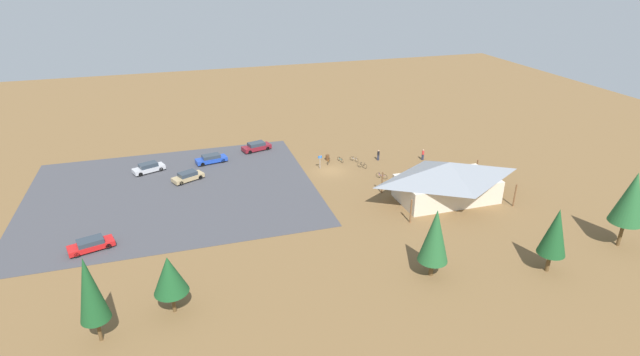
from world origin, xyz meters
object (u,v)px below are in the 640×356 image
at_px(bicycle_blue_by_bin, 451,169).
at_px(car_silver_mid_lot, 149,168).
at_px(trash_bin, 327,157).
at_px(pine_midwest, 169,275).
at_px(pine_center, 555,232).
at_px(visitor_crossing_yard, 378,155).
at_px(bike_pavilion, 448,179).
at_px(visitor_by_pavilion, 423,154).
at_px(pine_west, 89,289).
at_px(bicycle_purple_near_sign, 382,176).
at_px(bicycle_silver_edge_north, 354,159).
at_px(car_maroon_front_row, 256,147).
at_px(bicycle_red_back_row, 412,171).
at_px(pine_mideast, 631,198).
at_px(lot_sign, 320,160).
at_px(car_blue_end_stall, 211,159).
at_px(car_tan_aisle_side, 188,176).
at_px(car_red_by_curb, 91,244).
at_px(bicycle_black_near_porch, 362,165).
at_px(bicycle_orange_trailside, 329,161).
at_px(bicycle_teal_yard_left, 340,160).
at_px(pine_far_east, 435,236).

height_order(bicycle_blue_by_bin, car_silver_mid_lot, car_silver_mid_lot).
relative_size(trash_bin, pine_midwest, 0.16).
xyz_separation_m(pine_center, visitor_crossing_yard, (4.67, -32.76, -3.69)).
distance_m(pine_midwest, car_silver_mid_lot, 33.93).
distance_m(pine_center, visitor_crossing_yard, 33.30).
distance_m(bike_pavilion, visitor_by_pavilion, 14.01).
distance_m(pine_west, bicycle_purple_near_sign, 43.06).
bearing_deg(bicycle_silver_edge_north, car_maroon_front_row, -33.09).
bearing_deg(bicycle_red_back_row, bicycle_purple_near_sign, 3.16).
height_order(pine_mideast, car_silver_mid_lot, pine_mideast).
distance_m(lot_sign, car_blue_end_stall, 17.13).
relative_size(bicycle_blue_by_bin, car_tan_aisle_side, 0.36).
xyz_separation_m(lot_sign, car_maroon_front_row, (7.87, -10.33, -0.66)).
distance_m(bike_pavilion, pine_west, 43.83).
bearing_deg(trash_bin, car_blue_end_stall, -13.12).
relative_size(pine_midwest, visitor_by_pavilion, 3.27).
height_order(pine_midwest, bicycle_silver_edge_north, pine_midwest).
xyz_separation_m(car_tan_aisle_side, visitor_by_pavilion, (-36.06, 2.63, 0.22)).
xyz_separation_m(pine_mideast, bicycle_blue_by_bin, (6.93, -23.66, -5.52)).
distance_m(car_silver_mid_lot, visitor_by_pavilion, 42.16).
bearing_deg(car_silver_mid_lot, bike_pavilion, 151.15).
bearing_deg(car_red_by_curb, bicycle_blue_by_bin, -171.25).
bearing_deg(bicycle_blue_by_bin, pine_center, 80.92).
xyz_separation_m(car_tan_aisle_side, car_blue_end_stall, (-3.86, -5.82, 0.00)).
distance_m(bicycle_black_near_porch, car_maroon_front_row, 18.45).
relative_size(pine_mideast, visitor_by_pavilion, 4.99).
relative_size(pine_center, bicycle_orange_trailside, 4.69).
xyz_separation_m(bicycle_silver_edge_north, bicycle_red_back_row, (-6.53, 7.01, 0.03)).
height_order(car_maroon_front_row, car_tan_aisle_side, car_maroon_front_row).
bearing_deg(pine_west, bicycle_black_near_porch, -140.91).
height_order(bicycle_black_near_porch, car_blue_end_stall, car_blue_end_stall).
distance_m(bicycle_teal_yard_left, bicycle_silver_edge_north, 2.20).
bearing_deg(bicycle_blue_by_bin, car_silver_mid_lot, -16.57).
relative_size(pine_mideast, pine_far_east, 1.19).
distance_m(car_silver_mid_lot, car_blue_end_stall, 9.34).
height_order(bike_pavilion, pine_mideast, pine_mideast).
distance_m(bicycle_purple_near_sign, bicycle_red_back_row, 5.02).
distance_m(car_red_by_curb, visitor_by_pavilion, 48.97).
bearing_deg(bicycle_purple_near_sign, pine_far_east, 78.39).
height_order(trash_bin, bicycle_red_back_row, trash_bin).
relative_size(pine_far_east, car_blue_end_stall, 1.48).
distance_m(lot_sign, pine_far_east, 29.68).
bearing_deg(visitor_by_pavilion, visitor_crossing_yard, -15.88).
height_order(lot_sign, bicycle_purple_near_sign, lot_sign).
relative_size(pine_west, car_blue_end_stall, 1.63).
height_order(pine_midwest, pine_center, pine_center).
height_order(bicycle_silver_edge_north, car_silver_mid_lot, car_silver_mid_lot).
xyz_separation_m(pine_far_east, car_maroon_front_row, (10.61, -39.70, -3.86)).
relative_size(pine_west, bicycle_silver_edge_north, 5.80).
bearing_deg(car_red_by_curb, bicycle_orange_trailside, -153.87).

